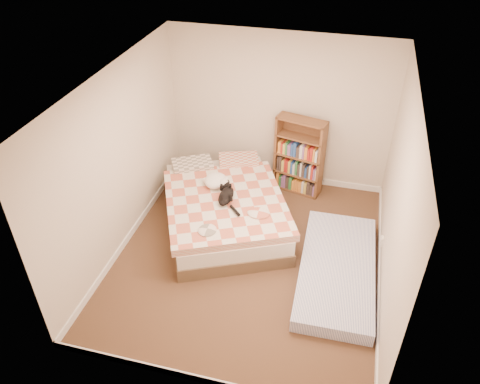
% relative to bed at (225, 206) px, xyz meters
% --- Properties ---
extents(room, '(3.51, 4.01, 2.51)m').
position_rel_bed_xyz_m(room, '(0.52, -0.64, 0.92)').
color(room, '#46301E').
rests_on(room, ground).
extents(bed, '(2.36, 2.69, 0.60)m').
position_rel_bed_xyz_m(bed, '(0.00, 0.00, 0.00)').
color(bed, brown).
rests_on(bed, room).
extents(bookshelf, '(0.83, 0.44, 1.29)m').
position_rel_bed_xyz_m(bookshelf, '(0.91, 1.12, 0.22)').
color(bookshelf, '#542C1C').
rests_on(bookshelf, room).
extents(floor_mattress, '(0.99, 2.12, 0.19)m').
position_rel_bed_xyz_m(floor_mattress, '(1.72, -0.71, -0.18)').
color(floor_mattress, '#6974AF').
rests_on(floor_mattress, room).
extents(black_cat, '(0.32, 0.74, 0.17)m').
position_rel_bed_xyz_m(black_cat, '(0.08, -0.15, 0.34)').
color(black_cat, black).
rests_on(black_cat, bed).
extents(white_dog, '(0.45, 0.47, 0.18)m').
position_rel_bed_xyz_m(white_dog, '(-0.15, 0.11, 0.36)').
color(white_dog, white).
rests_on(white_dog, bed).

